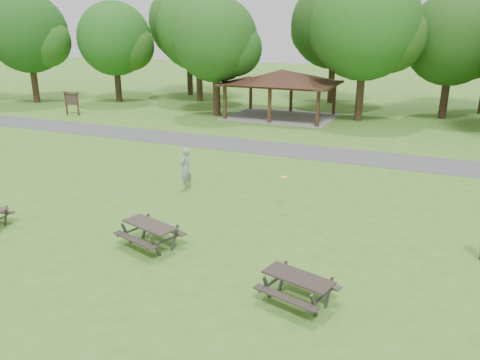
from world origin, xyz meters
name	(u,v)px	position (x,y,z in m)	size (l,w,h in m)	color
ground	(164,249)	(0.00, 0.00, 0.00)	(160.00, 160.00, 0.00)	#407321
asphalt_path	(291,150)	(0.00, 14.00, 0.01)	(120.00, 3.20, 0.02)	#47474A
pavilion	(282,78)	(-4.00, 24.00, 3.06)	(8.60, 7.01, 3.76)	#372314
notice_board	(71,99)	(-20.00, 18.00, 1.31)	(1.60, 0.30, 1.88)	#331C12
tree_row_a	(29,36)	(-27.91, 22.03, 6.15)	(7.56, 7.20, 9.97)	#302015
tree_row_b	(115,41)	(-20.92, 25.53, 5.67)	(7.14, 6.80, 9.28)	black
tree_row_c	(199,31)	(-13.90, 29.03, 6.54)	(8.19, 7.80, 10.67)	#2F2215
tree_row_d	(217,42)	(-8.92, 22.53, 5.77)	(6.93, 6.60, 9.27)	#312316
tree_row_e	(366,29)	(2.10, 25.03, 6.78)	(8.40, 8.00, 11.02)	#332216
tree_row_f	(453,42)	(8.09, 28.53, 5.84)	(7.35, 7.00, 9.55)	black
tree_deep_a	(189,25)	(-16.90, 32.53, 7.13)	(8.40, 8.00, 11.38)	black
tree_deep_b	(336,27)	(-1.90, 33.03, 6.89)	(8.40, 8.00, 11.13)	#321F16
picnic_table_middle	(150,229)	(-0.50, -0.02, 0.61)	(2.29, 2.03, 0.83)	#2E2621
picnic_table_far	(298,283)	(4.92, -1.31, 0.59)	(2.16, 1.90, 0.80)	black
frisbee_in_flight	(284,177)	(2.57, 4.68, 1.42)	(0.34, 0.34, 0.02)	yellow
frisbee_thrower	(186,168)	(-2.34, 5.63, 0.93)	(0.68, 0.45, 1.86)	gray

